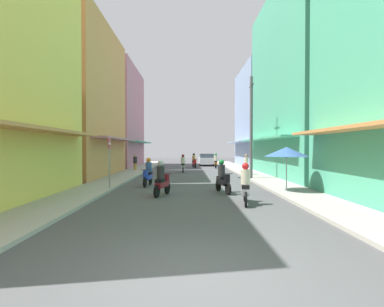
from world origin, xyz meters
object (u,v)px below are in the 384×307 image
(motorbike_red, at_px, (194,161))
(motorbike_silver, at_px, (245,186))
(motorbike_white, at_px, (183,164))
(pedestrian_crossing, at_px, (135,163))
(utility_pole, at_px, (251,127))
(motorbike_maroon, at_px, (162,180))
(motorbike_black, at_px, (223,178))
(motorbike_orange, at_px, (216,161))
(parked_car, at_px, (206,159))
(pedestrian_midway, at_px, (246,165))
(vendor_umbrella, at_px, (287,152))
(motorbike_blue, at_px, (148,173))
(street_sign_no_entry, at_px, (109,156))

(motorbike_red, height_order, motorbike_silver, same)
(motorbike_white, distance_m, pedestrian_crossing, 4.64)
(utility_pole, bearing_deg, pedestrian_crossing, 139.90)
(motorbike_maroon, relative_size, utility_pole, 0.25)
(motorbike_maroon, height_order, motorbike_black, same)
(pedestrian_crossing, xyz_separation_m, utility_pole, (9.11, -7.67, 2.75))
(motorbike_maroon, height_order, motorbike_orange, same)
(motorbike_maroon, distance_m, parked_car, 23.76)
(motorbike_orange, relative_size, motorbike_black, 1.02)
(motorbike_maroon, distance_m, pedestrian_midway, 10.93)
(motorbike_black, height_order, pedestrian_crossing, same)
(pedestrian_midway, bearing_deg, utility_pole, -92.96)
(motorbike_silver, height_order, motorbike_black, same)
(pedestrian_midway, relative_size, vendor_umbrella, 0.76)
(motorbike_blue, distance_m, motorbike_maroon, 3.69)
(pedestrian_crossing, bearing_deg, utility_pole, -40.10)
(motorbike_maroon, xyz_separation_m, pedestrian_crossing, (-3.71, 14.61, 0.08))
(motorbike_red, relative_size, parked_car, 0.43)
(motorbike_white, relative_size, motorbike_red, 1.01)
(motorbike_black, xyz_separation_m, vendor_umbrella, (2.96, -0.19, 1.25))
(utility_pole, bearing_deg, pedestrian_midway, 87.04)
(motorbike_red, distance_m, pedestrian_crossing, 7.24)
(pedestrian_crossing, bearing_deg, motorbike_blue, -76.70)
(motorbike_blue, distance_m, utility_pole, 7.86)
(motorbike_orange, bearing_deg, parked_car, 99.35)
(motorbike_silver, bearing_deg, pedestrian_crossing, 112.86)
(vendor_umbrella, bearing_deg, motorbike_blue, 157.23)
(motorbike_blue, height_order, vendor_umbrella, vendor_umbrella)
(motorbike_white, height_order, motorbike_black, same)
(motorbike_white, bearing_deg, street_sign_no_entry, -106.77)
(motorbike_silver, xyz_separation_m, pedestrian_crossing, (-7.03, 16.68, 0.08))
(vendor_umbrella, xyz_separation_m, street_sign_no_entry, (-8.52, 1.03, -0.24))
(motorbike_maroon, height_order, motorbike_white, same)
(motorbike_white, relative_size, parked_car, 0.44)
(motorbike_silver, bearing_deg, motorbike_black, 100.17)
(motorbike_blue, bearing_deg, street_sign_no_entry, -132.18)
(motorbike_blue, relative_size, motorbike_silver, 1.00)
(motorbike_maroon, relative_size, street_sign_no_entry, 0.66)
(motorbike_silver, distance_m, vendor_umbrella, 3.86)
(motorbike_white, height_order, motorbike_red, same)
(motorbike_black, bearing_deg, motorbike_red, 93.10)
(motorbike_white, bearing_deg, pedestrian_midway, -38.00)
(motorbike_blue, distance_m, pedestrian_crossing, 11.39)
(motorbike_maroon, height_order, utility_pole, utility_pole)
(motorbike_silver, bearing_deg, utility_pole, 77.03)
(motorbike_maroon, bearing_deg, vendor_umbrella, 6.42)
(pedestrian_crossing, bearing_deg, parked_car, 51.60)
(pedestrian_crossing, relative_size, street_sign_no_entry, 0.60)
(parked_car, xyz_separation_m, street_sign_no_entry, (-6.12, -21.84, 0.98))
(motorbike_orange, height_order, motorbike_black, same)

